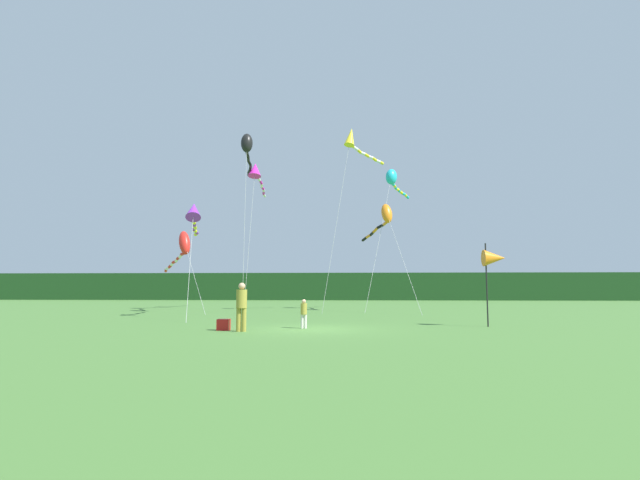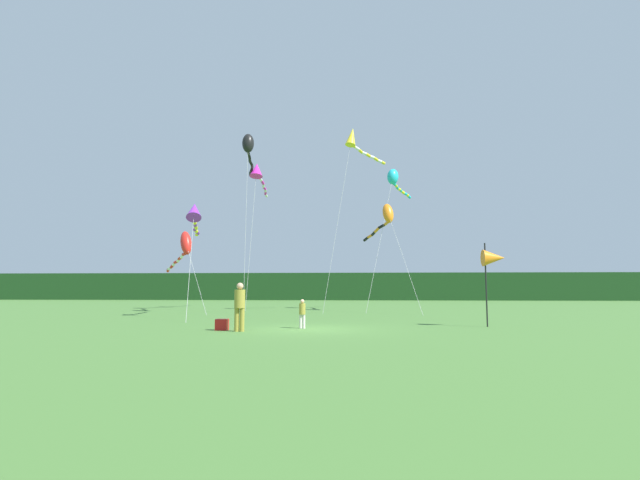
# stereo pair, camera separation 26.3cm
# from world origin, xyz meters

# --- Properties ---
(ground_plane) EXTENTS (120.00, 120.00, 0.00)m
(ground_plane) POSITION_xyz_m (0.00, 0.00, 0.00)
(ground_plane) COLOR #477533
(distant_treeline) EXTENTS (108.00, 3.80, 3.52)m
(distant_treeline) POSITION_xyz_m (0.00, 45.00, 1.76)
(distant_treeline) COLOR #193D19
(distant_treeline) RESTS_ON ground
(person_adult) EXTENTS (0.39, 0.39, 1.78)m
(person_adult) POSITION_xyz_m (-2.48, -1.18, 0.99)
(person_adult) COLOR olive
(person_adult) RESTS_ON ground
(person_child) EXTENTS (0.25, 0.25, 1.14)m
(person_child) POSITION_xyz_m (-0.32, 0.31, 0.64)
(person_child) COLOR silver
(person_child) RESTS_ON ground
(cooler_box) EXTENTS (0.45, 0.38, 0.42)m
(cooler_box) POSITION_xyz_m (-3.25, -0.71, 0.21)
(cooler_box) COLOR red
(cooler_box) RESTS_ON ground
(banner_flag_pole) EXTENTS (0.90, 0.70, 3.44)m
(banner_flag_pole) POSITION_xyz_m (7.51, 1.56, 2.79)
(banner_flag_pole) COLOR black
(banner_flag_pole) RESTS_ON ground
(kite_red) EXTENTS (5.14, 6.74, 5.51)m
(kite_red) POSITION_xyz_m (-9.53, 12.53, 4.36)
(kite_red) COLOR #B2B2B2
(kite_red) RESTS_ON ground
(kite_black) EXTENTS (1.19, 6.01, 12.32)m
(kite_black) POSITION_xyz_m (-5.54, 13.63, 11.42)
(kite_black) COLOR #B2B2B2
(kite_black) RESTS_ON ground
(kite_orange) EXTENTS (3.25, 8.23, 7.42)m
(kite_orange) POSITION_xyz_m (3.96, 14.11, 6.41)
(kite_orange) COLOR #B2B2B2
(kite_orange) RESTS_ON ground
(kite_magenta) EXTENTS (1.05, 6.65, 11.10)m
(kite_magenta) POSITION_xyz_m (-5.50, 16.74, 10.34)
(kite_magenta) COLOR #B2B2B2
(kite_magenta) RESTS_ON ground
(kite_purple) EXTENTS (2.08, 7.20, 6.48)m
(kite_purple) POSITION_xyz_m (-7.05, 7.06, 5.68)
(kite_purple) COLOR #B2B2B2
(kite_purple) RESTS_ON ground
(kite_yellow) EXTENTS (4.31, 4.99, 12.64)m
(kite_yellow) POSITION_xyz_m (1.87, 13.59, 11.71)
(kite_yellow) COLOR #B2B2B2
(kite_yellow) RESTS_ON ground
(kite_cyan) EXTENTS (3.79, 6.69, 10.34)m
(kite_cyan) POSITION_xyz_m (4.74, 16.01, 9.53)
(kite_cyan) COLOR #B2B2B2
(kite_cyan) RESTS_ON ground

